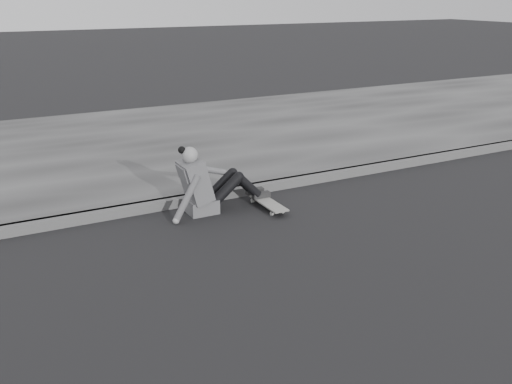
# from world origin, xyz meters

# --- Properties ---
(ground) EXTENTS (80.00, 80.00, 0.00)m
(ground) POSITION_xyz_m (0.00, 0.00, 0.00)
(ground) COLOR black
(ground) RESTS_ON ground
(curb) EXTENTS (24.00, 0.16, 0.12)m
(curb) POSITION_xyz_m (0.00, 2.58, 0.06)
(curb) COLOR #4D4D4D
(curb) RESTS_ON ground
(sidewalk) EXTENTS (24.00, 6.00, 0.12)m
(sidewalk) POSITION_xyz_m (0.00, 5.60, 0.06)
(sidewalk) COLOR #3C3C3C
(sidewalk) RESTS_ON ground
(skateboard) EXTENTS (0.20, 0.78, 0.09)m
(skateboard) POSITION_xyz_m (-1.97, 1.99, 0.07)
(skateboard) COLOR #999994
(skateboard) RESTS_ON ground
(seated_woman) EXTENTS (1.38, 0.46, 0.88)m
(seated_woman) POSITION_xyz_m (-2.70, 2.23, 0.36)
(seated_woman) COLOR #535356
(seated_woman) RESTS_ON ground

